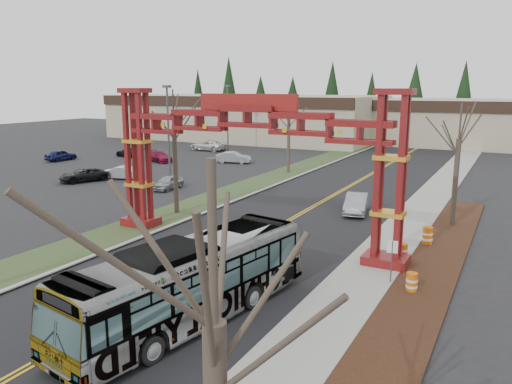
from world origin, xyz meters
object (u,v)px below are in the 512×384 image
Objects in this scene: parked_car_mid_b at (61,155)px; retail_building_east at (497,123)px; retail_building_west at (247,117)px; parked_car_far_b at (208,145)px; bare_tree_right_far at (459,139)px; gateway_arch at (247,141)px; light_pole_far at (228,113)px; parked_car_mid_a at (159,156)px; parked_car_far_c at (130,152)px; silver_sedan at (356,204)px; barrel_north at (427,236)px; parked_car_near_c at (83,175)px; barrel_south at (412,283)px; light_pole_mid at (127,119)px; parked_car_far_a at (234,157)px; street_sign at (392,253)px; bare_tree_median_far at (289,118)px; transit_bus at (191,281)px; bare_tree_median_mid at (174,126)px; parked_car_near_a at (168,182)px; barrel_mid at (403,252)px; light_pole_near at (168,126)px; parked_car_near_b at (120,173)px.

retail_building_east is at bearing -134.73° from parked_car_mid_b.
parked_car_mid_b is at bearing -100.65° from retail_building_west.
bare_tree_right_far reaches higher than parked_car_far_b.
light_pole_far is (-23.28, 36.30, -0.64)m from gateway_arch.
parked_car_mid_a reaches higher than parked_car_far_c.
barrel_north is at bearing -54.29° from silver_sedan.
parked_car_near_c is 13.88m from parked_car_mid_a.
parked_car_mid_b is 4.21× the size of barrel_south.
light_pole_mid is (4.09, 7.69, 4.18)m from parked_car_mid_b.
silver_sedan is at bearing 170.42° from parked_car_mid_b.
parked_car_mid_b is 0.47× the size of light_pole_mid.
light_pole_mid is 13.76m from light_pole_far.
parked_car_far_b is at bearing -119.93° from parked_car_mid_b.
barrel_south is (35.18, -26.20, -0.17)m from parked_car_mid_a.
silver_sedan is 8.25m from bare_tree_right_far.
parked_car_mid_b is 47.99m from barrel_north.
parked_car_mid_a is 39.39m from barrel_north.
gateway_arch is 4.38× the size of parked_car_far_a.
retail_building_east reaches higher than street_sign.
retail_building_west is at bearing 125.71° from bare_tree_median_far.
parked_car_mid_a is 38.22m from bare_tree_right_far.
silver_sedan is at bearing 137.12° from barrel_north.
bare_tree_median_mid reaches higher than transit_bus.
parked_car_far_b reaches higher than parked_car_near_a.
retail_building_west is at bearing -166.83° from parked_car_far_b.
bare_tree_median_far is (5.99, 12.76, 5.19)m from parked_car_near_a.
bare_tree_right_far is 8.59× the size of barrel_mid.
retail_building_east is 3.27× the size of transit_bus.
light_pole_near is at bearing 159.44° from barrel_north.
gateway_arch is at bearing 42.48° from parked_car_near_b.
barrel_mid is at bearing -101.66° from barrel_north.
light_pole_mid reaches higher than parked_car_far_b.
bare_tree_median_mid is 33.22m from light_pole_mid.
bare_tree_median_far is at bearing 124.29° from barrel_south.
parked_car_far_a is at bearing 144.94° from parked_car_near_b.
parked_car_far_a reaches higher than parked_car_mid_a.
retail_building_west is 11.08× the size of parked_car_far_a.
barrel_south is at bearing 44.47° from parked_car_far_b.
retail_building_west is 29.13m from parked_car_far_c.
parked_car_mid_a reaches higher than barrel_mid.
light_pole_far is 9.81× the size of barrel_south.
street_sign is at bearing -94.06° from barrel_north.
bare_tree_right_far is at bearing -89.83° from parked_car_mid_a.
parked_car_near_a is 17.11m from parked_car_mid_a.
retail_building_east is at bearing 72.79° from bare_tree_median_mid.
gateway_arch is 25.19m from parked_car_near_b.
retail_building_east is 52.40m from silver_sedan.
barrel_north is at bearing 15.98° from parked_car_near_c.
gateway_arch is 0.40× the size of retail_building_west.
street_sign is at bearing -55.40° from retail_building_west.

